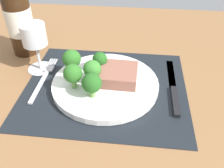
{
  "coord_description": "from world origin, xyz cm",
  "views": [
    {
      "loc": [
        7.0,
        -47.78,
        39.34
      ],
      "look_at": [
        1.76,
        -0.77,
        1.9
      ],
      "focal_mm": 39.36,
      "sensor_mm": 36.0,
      "label": 1
    }
  ],
  "objects_px": {
    "wine_bottle": "(18,16)",
    "steak": "(119,74)",
    "wine_glass": "(34,38)",
    "knife": "(174,89)",
    "plate": "(105,84)",
    "fork": "(44,78)"
  },
  "relations": [
    {
      "from": "wine_bottle",
      "to": "steak",
      "type": "bearing_deg",
      "value": -24.45
    },
    {
      "from": "steak",
      "to": "wine_glass",
      "type": "relative_size",
      "value": 0.68
    },
    {
      "from": "knife",
      "to": "plate",
      "type": "bearing_deg",
      "value": -175.58
    },
    {
      "from": "steak",
      "to": "wine_bottle",
      "type": "distance_m",
      "value": 0.34
    },
    {
      "from": "knife",
      "to": "wine_glass",
      "type": "distance_m",
      "value": 0.38
    },
    {
      "from": "knife",
      "to": "wine_glass",
      "type": "xyz_separation_m",
      "value": [
        -0.36,
        0.06,
        0.09
      ]
    },
    {
      "from": "wine_glass",
      "to": "knife",
      "type": "bearing_deg",
      "value": -9.07
    },
    {
      "from": "plate",
      "to": "wine_glass",
      "type": "bearing_deg",
      "value": 161.76
    },
    {
      "from": "plate",
      "to": "steak",
      "type": "height_order",
      "value": "steak"
    },
    {
      "from": "steak",
      "to": "wine_bottle",
      "type": "height_order",
      "value": "wine_bottle"
    },
    {
      "from": "fork",
      "to": "knife",
      "type": "distance_m",
      "value": 0.34
    },
    {
      "from": "knife",
      "to": "wine_glass",
      "type": "height_order",
      "value": "wine_glass"
    },
    {
      "from": "fork",
      "to": "wine_bottle",
      "type": "height_order",
      "value": "wine_bottle"
    },
    {
      "from": "plate",
      "to": "wine_bottle",
      "type": "xyz_separation_m",
      "value": [
        -0.27,
        0.15,
        0.1
      ]
    },
    {
      "from": "wine_glass",
      "to": "steak",
      "type": "bearing_deg",
      "value": -12.52
    },
    {
      "from": "wine_bottle",
      "to": "fork",
      "type": "bearing_deg",
      "value": -53.34
    },
    {
      "from": "steak",
      "to": "wine_bottle",
      "type": "bearing_deg",
      "value": 155.55
    },
    {
      "from": "wine_bottle",
      "to": "wine_glass",
      "type": "bearing_deg",
      "value": -48.94
    },
    {
      "from": "plate",
      "to": "wine_bottle",
      "type": "height_order",
      "value": "wine_bottle"
    },
    {
      "from": "steak",
      "to": "fork",
      "type": "distance_m",
      "value": 0.2
    },
    {
      "from": "wine_bottle",
      "to": "wine_glass",
      "type": "height_order",
      "value": "wine_bottle"
    },
    {
      "from": "steak",
      "to": "fork",
      "type": "xyz_separation_m",
      "value": [
        -0.2,
        0.0,
        -0.03
      ]
    }
  ]
}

